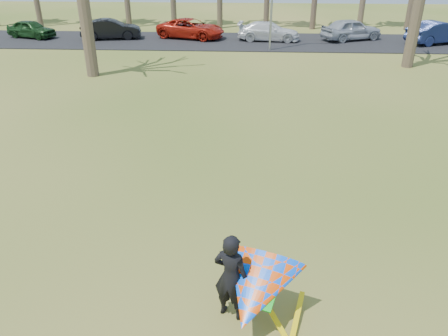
# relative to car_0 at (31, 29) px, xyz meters

# --- Properties ---
(ground) EXTENTS (100.00, 100.00, 0.00)m
(ground) POSITION_rel_car_0_xyz_m (16.20, -25.41, -0.71)
(ground) COLOR #2D5A13
(ground) RESTS_ON ground
(parking_strip) EXTENTS (46.00, 7.00, 0.06)m
(parking_strip) POSITION_rel_car_0_xyz_m (16.20, -0.41, -0.68)
(parking_strip) COLOR black
(parking_strip) RESTS_ON ground
(car_0) EXTENTS (4.13, 2.67, 1.31)m
(car_0) POSITION_rel_car_0_xyz_m (0.00, 0.00, 0.00)
(car_0) COLOR #183D18
(car_0) RESTS_ON parking_strip
(car_1) EXTENTS (4.63, 2.35, 1.46)m
(car_1) POSITION_rel_car_0_xyz_m (6.30, -0.16, 0.07)
(car_1) COLOR black
(car_1) RESTS_ON parking_strip
(car_2) EXTENTS (5.63, 3.83, 1.43)m
(car_2) POSITION_rel_car_0_xyz_m (12.31, 0.55, 0.06)
(car_2) COLOR #B11C0E
(car_2) RESTS_ON parking_strip
(car_3) EXTENTS (4.73, 2.26, 1.33)m
(car_3) POSITION_rel_car_0_xyz_m (18.23, -0.08, 0.01)
(car_3) COLOR white
(car_3) RESTS_ON parking_strip
(car_4) EXTENTS (4.93, 3.51, 1.56)m
(car_4) POSITION_rel_car_0_xyz_m (24.42, 0.48, 0.12)
(car_4) COLOR #A6ABB4
(car_4) RESTS_ON parking_strip
(car_5) EXTENTS (5.03, 3.39, 1.57)m
(car_5) POSITION_rel_car_0_xyz_m (30.43, -0.55, 0.13)
(car_5) COLOR navy
(car_5) RESTS_ON parking_strip
(kite_flyer) EXTENTS (2.13, 2.39, 2.02)m
(kite_flyer) POSITION_rel_car_0_xyz_m (16.95, -27.75, 0.14)
(kite_flyer) COLOR black
(kite_flyer) RESTS_ON ground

